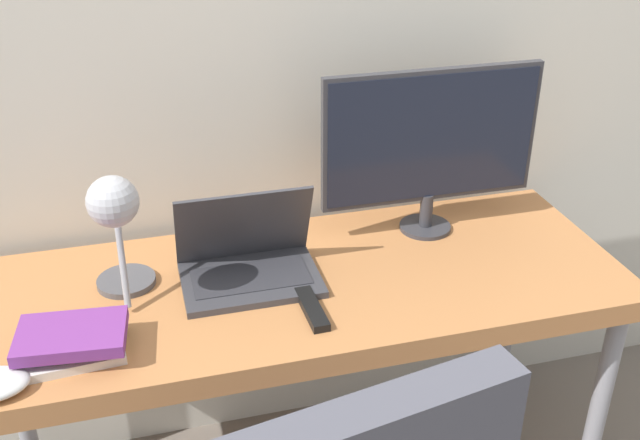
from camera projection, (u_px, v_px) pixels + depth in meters
wall_back at (263, 30)px, 1.96m from camera, size 8.00×0.05×2.60m
desk at (300, 301)px, 1.93m from camera, size 1.67×0.63×0.76m
laptop at (248, 261)px, 1.88m from camera, size 0.34×0.24×0.24m
monitor at (431, 142)px, 2.01m from camera, size 0.61×0.14×0.47m
desk_lamp at (116, 219)px, 1.67m from camera, size 0.15×0.26×0.35m
book_stack at (73, 341)px, 1.61m from camera, size 0.24×0.18×0.07m
tv_remote at (312, 309)px, 1.76m from camera, size 0.05×0.17×0.02m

